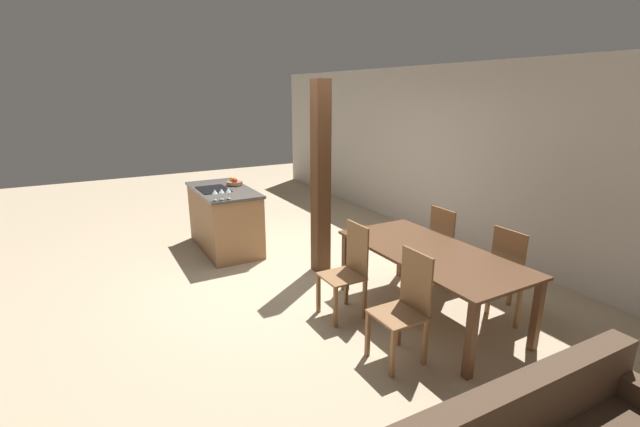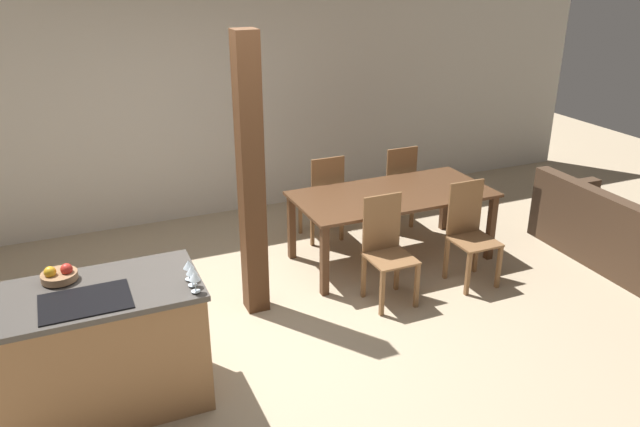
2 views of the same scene
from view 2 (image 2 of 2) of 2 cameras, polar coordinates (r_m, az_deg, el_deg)
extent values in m
plane|color=tan|center=(5.34, -5.15, -11.22)|extent=(16.00, 16.00, 0.00)
cube|color=beige|center=(7.41, -12.77, 9.45)|extent=(11.20, 0.08, 2.70)
cube|color=#9E7047|center=(4.63, -19.96, -11.98)|extent=(1.46, 0.71, 0.89)
cube|color=#4C4742|center=(4.39, -20.75, -6.97)|extent=(1.50, 0.75, 0.04)
cube|color=black|center=(4.26, -20.66, -7.54)|extent=(0.56, 0.40, 0.01)
cylinder|color=#99704C|center=(4.57, -22.73, -5.31)|extent=(0.24, 0.24, 0.05)
sphere|color=red|center=(4.54, -22.16, -4.73)|extent=(0.08, 0.08, 0.08)
sphere|color=gold|center=(4.54, -23.46, -4.94)|extent=(0.08, 0.08, 0.08)
cylinder|color=silver|center=(4.17, -11.28, -6.98)|extent=(0.06, 0.06, 0.00)
cylinder|color=silver|center=(4.15, -11.33, -6.47)|extent=(0.01, 0.01, 0.08)
cone|color=silver|center=(4.12, -11.40, -5.62)|extent=(0.08, 0.08, 0.06)
cylinder|color=silver|center=(4.25, -11.56, -6.42)|extent=(0.06, 0.06, 0.00)
cylinder|color=silver|center=(4.23, -11.61, -5.91)|extent=(0.01, 0.01, 0.08)
cone|color=silver|center=(4.20, -11.68, -5.08)|extent=(0.08, 0.08, 0.06)
cylinder|color=silver|center=(4.33, -11.83, -5.88)|extent=(0.06, 0.06, 0.00)
cylinder|color=silver|center=(4.31, -11.87, -5.38)|extent=(0.01, 0.01, 0.08)
cone|color=silver|center=(4.28, -11.95, -4.56)|extent=(0.08, 0.08, 0.06)
cube|color=#51331E|center=(6.36, 6.67, 1.77)|extent=(2.02, 0.98, 0.03)
cube|color=#51331E|center=(5.77, 0.41, -4.34)|extent=(0.07, 0.07, 0.70)
cube|color=#51331E|center=(6.69, 15.37, -1.26)|extent=(0.07, 0.07, 0.70)
cube|color=#51331E|center=(6.48, -2.62, -1.23)|extent=(0.07, 0.07, 0.70)
cube|color=#51331E|center=(7.31, 11.33, 1.18)|extent=(0.07, 0.07, 0.70)
cube|color=brown|center=(5.64, 6.50, -4.11)|extent=(0.40, 0.40, 0.02)
cube|color=brown|center=(5.67, 5.67, -0.82)|extent=(0.38, 0.02, 0.53)
cube|color=brown|center=(5.53, 5.70, -7.30)|extent=(0.04, 0.04, 0.44)
cube|color=brown|center=(5.70, 8.84, -6.54)|extent=(0.04, 0.04, 0.44)
cube|color=brown|center=(5.80, 4.01, -5.72)|extent=(0.04, 0.04, 0.44)
cube|color=brown|center=(5.96, 7.04, -5.05)|extent=(0.04, 0.04, 0.44)
cube|color=brown|center=(6.11, 13.93, -2.48)|extent=(0.40, 0.40, 0.02)
cube|color=brown|center=(6.14, 13.12, 0.54)|extent=(0.38, 0.02, 0.53)
cube|color=brown|center=(5.98, 13.37, -5.41)|extent=(0.04, 0.04, 0.44)
cube|color=brown|center=(6.19, 16.02, -4.73)|extent=(0.04, 0.04, 0.44)
cube|color=brown|center=(6.24, 11.47, -4.04)|extent=(0.04, 0.04, 0.44)
cube|color=brown|center=(6.43, 14.07, -3.43)|extent=(0.04, 0.04, 0.44)
cube|color=brown|center=(6.92, 0.06, 1.25)|extent=(0.40, 0.40, 0.02)
cube|color=brown|center=(6.66, 0.72, 2.92)|extent=(0.38, 0.02, 0.53)
cube|color=brown|center=(7.23, 0.79, 0.24)|extent=(0.04, 0.04, 0.44)
cube|color=brown|center=(7.10, -1.82, -0.19)|extent=(0.04, 0.04, 0.44)
cube|color=brown|center=(6.93, 1.99, -0.78)|extent=(0.04, 0.04, 0.44)
cube|color=brown|center=(6.80, -0.71, -1.25)|extent=(0.04, 0.04, 0.44)
cube|color=brown|center=(7.31, 6.61, 2.28)|extent=(0.40, 0.40, 0.02)
cube|color=brown|center=(7.07, 7.47, 3.89)|extent=(0.38, 0.02, 0.53)
cube|color=brown|center=(7.62, 7.03, 1.28)|extent=(0.04, 0.04, 0.44)
cube|color=brown|center=(7.46, 4.67, 0.89)|extent=(0.04, 0.04, 0.44)
cube|color=brown|center=(7.34, 8.41, 0.35)|extent=(0.04, 0.04, 0.44)
cube|color=brown|center=(7.17, 6.00, -0.08)|extent=(0.04, 0.04, 0.44)
cube|color=#473323|center=(7.15, 26.24, -2.48)|extent=(0.91, 2.00, 0.44)
cube|color=#473323|center=(6.76, 24.80, 0.04)|extent=(0.21, 1.98, 0.36)
cube|color=#473323|center=(7.70, 21.44, 0.61)|extent=(0.86, 0.16, 0.58)
cube|color=#4C2D19|center=(5.24, -6.34, 3.04)|extent=(0.19, 0.19, 2.45)
camera|label=1|loc=(6.45, 47.50, 9.54)|focal=24.00mm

